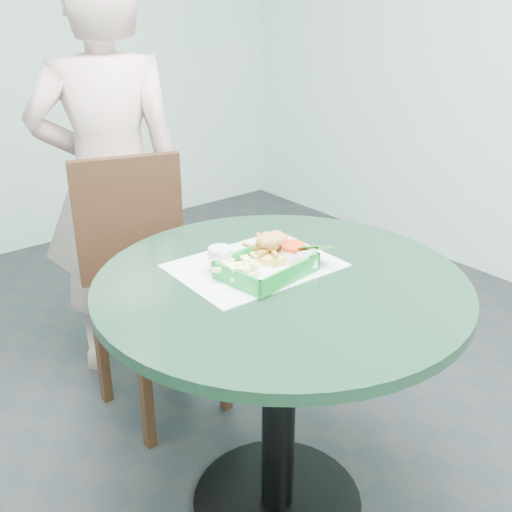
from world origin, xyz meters
TOP-DOWN VIEW (x-y plane):
  - floor at (0.00, 0.00)m, footprint 4.00×5.00m
  - cafe_table at (0.00, 0.00)m, footprint 0.97×0.97m
  - dining_chair at (-0.01, 0.72)m, footprint 0.38×0.39m
  - diner_person at (0.03, 1.01)m, footprint 0.70×0.60m
  - placemat at (-0.00, 0.10)m, footprint 0.43×0.33m
  - food_basket at (-0.01, 0.04)m, footprint 0.23×0.17m
  - crab_sandwich at (0.06, 0.09)m, footprint 0.13×0.13m
  - fries_pile at (-0.07, 0.10)m, footprint 0.15×0.16m
  - sauce_ramekin at (-0.08, 0.15)m, footprint 0.06×0.06m
  - garnish_cup at (0.09, 0.02)m, footprint 0.11×0.11m

SIDE VIEW (x-z plane):
  - floor at x=0.00m, z-range -0.01..0.01m
  - dining_chair at x=-0.01m, z-range 0.07..1.00m
  - cafe_table at x=0.00m, z-range 0.21..0.96m
  - placemat at x=0.00m, z-range 0.75..0.75m
  - food_basket at x=-0.01m, z-range 0.74..0.79m
  - fries_pile at x=-0.07m, z-range 0.77..0.81m
  - garnish_cup at x=0.09m, z-range 0.77..0.81m
  - crab_sandwich at x=0.06m, z-range 0.76..0.84m
  - sauce_ramekin at x=-0.08m, z-range 0.78..0.82m
  - diner_person at x=0.03m, z-range 0.00..1.63m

